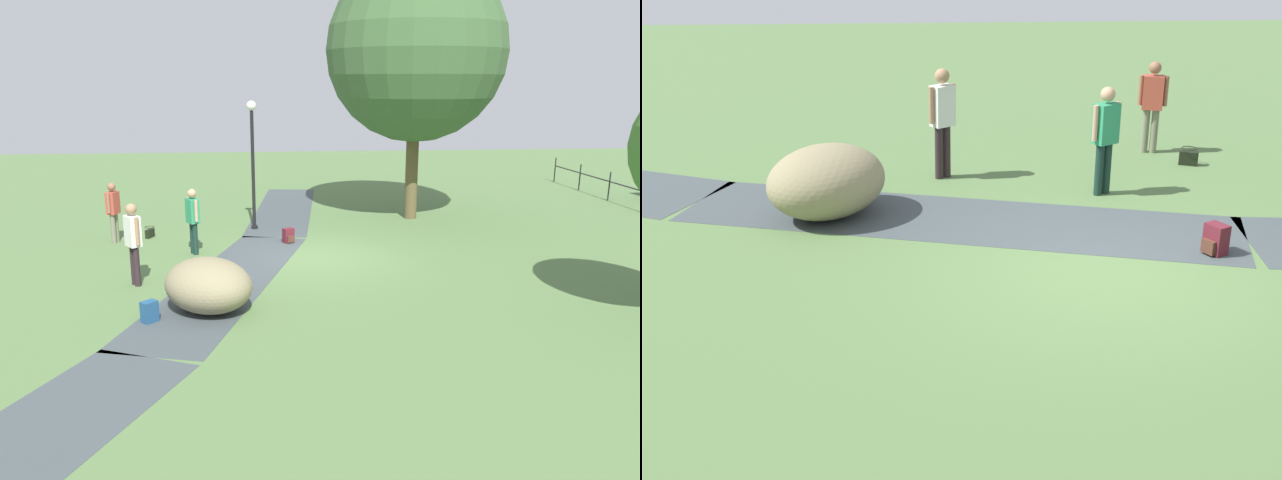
# 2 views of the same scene
# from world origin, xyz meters

# --- Properties ---
(ground_plane) EXTENTS (48.00, 48.00, 0.00)m
(ground_plane) POSITION_xyz_m (0.00, 0.00, 0.00)
(ground_plane) COLOR #537241
(footpath_segment_near) EXTENTS (8.15, 2.69, 0.01)m
(footpath_segment_near) POSITION_xyz_m (-6.02, -0.47, 0.00)
(footpath_segment_near) COLOR #3E474B
(footpath_segment_near) RESTS_ON ground
(footpath_segment_mid) EXTENTS (8.20, 3.92, 0.01)m
(footpath_segment_mid) POSITION_xyz_m (1.81, -1.98, 0.00)
(footpath_segment_mid) COLOR #3E474B
(footpath_segment_mid) RESTS_ON ground
(large_shade_tree) EXTENTS (5.49, 5.49, 7.92)m
(large_shade_tree) POSITION_xyz_m (-4.26, 3.51, 5.17)
(large_shade_tree) COLOR brown
(large_shade_tree) RESTS_ON ground
(lamp_post) EXTENTS (0.28, 0.28, 3.74)m
(lamp_post) POSITION_xyz_m (-3.22, -1.46, 2.30)
(lamp_post) COLOR black
(lamp_post) RESTS_ON ground
(lawn_boulder) EXTENTS (2.33, 2.35, 1.04)m
(lawn_boulder) POSITION_xyz_m (3.64, -2.25, 0.52)
(lawn_boulder) COLOR #897D5C
(lawn_boulder) RESTS_ON ground
(woman_with_handbag) EXTENTS (0.50, 0.33, 1.65)m
(woman_with_handbag) POSITION_xyz_m (-1.90, -5.23, 0.95)
(woman_with_handbag) COLOR slate
(woman_with_handbag) RESTS_ON ground
(man_near_boulder) EXTENTS (0.44, 0.40, 1.80)m
(man_near_boulder) POSITION_xyz_m (1.91, -3.95, 1.05)
(man_near_boulder) COLOR #2D2025
(man_near_boulder) RESTS_ON ground
(passerby_on_path) EXTENTS (0.46, 0.39, 1.68)m
(passerby_on_path) POSITION_xyz_m (-0.52, -2.96, 0.97)
(passerby_on_path) COLOR #163029
(passerby_on_path) RESTS_ON ground
(handbag_on_grass) EXTENTS (0.35, 0.35, 0.31)m
(handbag_on_grass) POSITION_xyz_m (-2.37, -4.39, 0.14)
(handbag_on_grass) COLOR black
(handbag_on_grass) RESTS_ON ground
(backpack_by_boulder) EXTENTS (0.35, 0.35, 0.40)m
(backpack_by_boulder) POSITION_xyz_m (4.11, -3.30, 0.19)
(backpack_by_boulder) COLOR navy
(backpack_by_boulder) RESTS_ON ground
(spare_backpack_on_lawn) EXTENTS (0.34, 0.34, 0.40)m
(spare_backpack_on_lawn) POSITION_xyz_m (-1.44, -0.52, 0.19)
(spare_backpack_on_lawn) COLOR maroon
(spare_backpack_on_lawn) RESTS_ON ground
(frisbee_on_grass) EXTENTS (0.24, 0.24, 0.02)m
(frisbee_on_grass) POSITION_xyz_m (-2.59, -5.01, 0.01)
(frisbee_on_grass) COLOR yellow
(frisbee_on_grass) RESTS_ON ground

